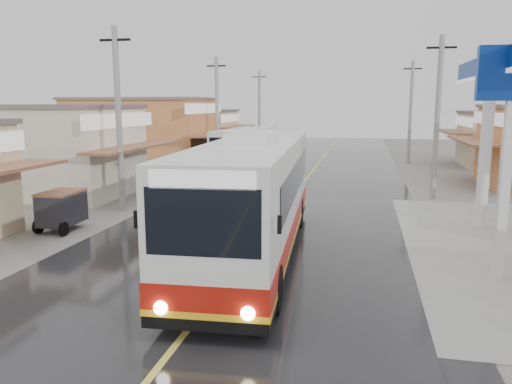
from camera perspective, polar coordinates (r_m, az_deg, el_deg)
ground at (r=12.64m, az=-4.87°, el=-11.94°), size 120.00×120.00×0.00m
road at (r=26.84m, az=4.52°, el=-0.11°), size 12.00×90.00×0.02m
centre_line at (r=26.84m, az=4.52°, el=-0.08°), size 0.15×90.00×0.01m
shopfronts_left at (r=33.86m, az=-17.12°, el=1.57°), size 11.00×44.00×5.20m
utility_poles_left at (r=29.52m, az=-8.80°, el=0.71°), size 1.60×50.00×8.00m
utility_poles_right at (r=26.84m, az=19.49°, el=-0.68°), size 1.60×36.00×8.00m
coach_bus at (r=15.49m, az=-0.25°, el=-0.57°), size 3.48×12.55×3.88m
second_bus at (r=35.71m, az=-1.18°, el=5.02°), size 3.02×9.10×2.97m
cyclist at (r=21.19m, az=-9.01°, el=-1.14°), size 1.14×1.98×2.02m
tricycle_near at (r=20.15m, az=-21.36°, el=-1.72°), size 1.33×1.97×1.50m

